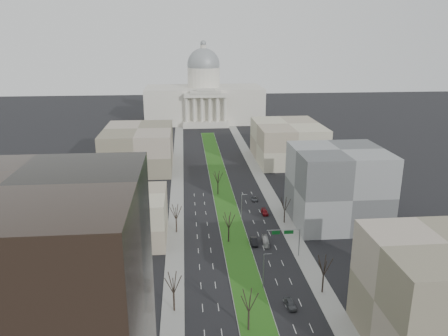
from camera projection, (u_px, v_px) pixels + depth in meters
ground at (223, 194)px, 165.54m from camera, size 600.00×600.00×0.00m
median at (223, 195)px, 164.55m from camera, size 8.00×222.03×0.20m
sidewalk_left at (176, 223)px, 140.17m from camera, size 5.00×330.00×0.15m
sidewalk_right at (283, 219)px, 143.22m from camera, size 5.00×330.00×0.15m
capitol at (204, 98)px, 303.39m from camera, size 80.00×46.00×55.00m
building_glass_tower at (19, 325)px, 59.30m from camera, size 34.00×30.00×40.00m
building_beige_left at (121, 217)px, 127.28m from camera, size 26.00×22.00×14.00m
building_tan_right at (441, 297)px, 81.36m from camera, size 26.00×24.00×22.00m
building_grey_right at (338, 186)px, 138.35m from camera, size 28.00×26.00×24.00m
building_far_left at (139, 148)px, 198.00m from camera, size 30.00×40.00×18.00m
building_far_right at (287, 142)px, 208.88m from camera, size 30.00×40.00×18.00m
tree_left_mid at (173, 283)px, 93.39m from camera, size 5.40×5.40×9.72m
tree_left_far at (176, 212)px, 131.56m from camera, size 5.28×5.28×9.50m
tree_right_mid at (324, 265)px, 100.16m from camera, size 5.52×5.52×9.94m
tree_right_far at (285, 204)px, 138.46m from camera, size 5.04×5.04×9.07m
tree_median_a at (249, 301)px, 87.09m from camera, size 5.40×5.40×9.72m
tree_median_b at (229, 220)px, 125.22m from camera, size 5.40×5.40×9.72m
tree_median_c at (218, 177)px, 163.34m from camera, size 5.40×5.40×9.72m
streetlamp_median_b at (264, 270)px, 102.53m from camera, size 1.90×0.20×9.16m
streetlamp_median_c at (242, 207)px, 140.65m from camera, size 1.90×0.20×9.16m
mast_arm_signs at (290, 236)px, 117.32m from camera, size 9.12×0.24×8.09m
car_grey_near at (290, 304)px, 96.59m from camera, size 2.36×4.87×1.60m
car_black at (254, 241)px, 125.89m from camera, size 2.05×5.24×1.70m
car_red at (265, 212)px, 147.20m from camera, size 2.04×4.89×1.41m
car_grey_far at (254, 199)px, 159.50m from camera, size 2.04×4.41×1.22m
box_van at (266, 241)px, 125.92m from camera, size 2.02×6.55×1.80m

